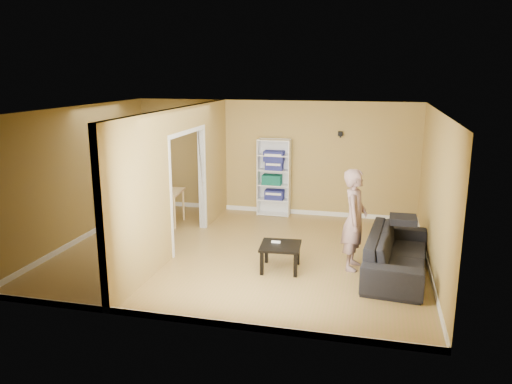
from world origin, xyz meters
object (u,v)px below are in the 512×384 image
coffee_table (281,249)px  dining_table (154,194)px  sofa (397,247)px  person (355,211)px  chair_far (165,196)px  chair_near (149,208)px  bookshelf (274,177)px  chair_left (125,198)px

coffee_table → dining_table: dining_table is taller
sofa → coffee_table: size_ratio=3.57×
person → chair_far: (-4.31, 2.12, -0.52)m
chair_near → dining_table: bearing=109.3°
person → dining_table: size_ratio=1.69×
sofa → bookshelf: size_ratio=1.33×
person → chair_left: (-5.04, 1.64, -0.48)m
coffee_table → chair_near: size_ratio=0.67×
coffee_table → dining_table: bearing=148.4°
coffee_table → chair_far: (-3.14, 2.49, 0.10)m
bookshelf → chair_far: bookshelf is taller
chair_near → sofa: bearing=-5.7°
bookshelf → chair_near: 2.94m
bookshelf → chair_left: size_ratio=1.72×
bookshelf → chair_near: bookshelf is taller
bookshelf → dining_table: bearing=-150.9°
coffee_table → chair_near: (-3.02, 1.39, 0.12)m
sofa → chair_near: (-4.90, 1.06, 0.04)m
sofa → dining_table: bearing=77.8°
coffee_table → chair_left: bearing=152.7°
chair_near → chair_far: bearing=103.0°
chair_left → sofa: bearing=92.1°
bookshelf → coffee_table: bookshelf is taller
bookshelf → sofa: bearing=-47.8°
person → chair_near: (-4.19, 1.03, -0.51)m
chair_far → coffee_table: bearing=163.9°
bookshelf → chair_far: size_ratio=1.85×
dining_table → chair_near: 0.58m
dining_table → chair_left: bearing=174.6°
coffee_table → bookshelf: bearing=103.3°
sofa → person: person is taller
dining_table → chair_near: chair_near is taller
person → chair_left: bearing=76.9°
person → chair_left: person is taller
sofa → chair_left: bearing=79.3°
dining_table → chair_near: (0.12, -0.54, -0.17)m
coffee_table → chair_left: chair_left is taller
person → chair_near: 4.34m
person → bookshelf: person is taller
coffee_table → chair_left: (-3.88, 2.00, 0.14)m
chair_left → chair_near: (0.85, -0.61, -0.02)m
person → bookshelf: bearing=38.7°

